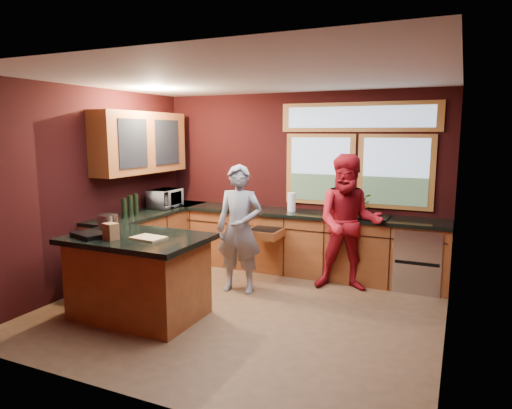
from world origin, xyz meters
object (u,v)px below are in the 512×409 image
Objects in this scene: island at (139,276)px; person_red at (349,223)px; stock_pot at (108,222)px; cutting_board at (149,238)px; person_grey at (239,229)px.

person_red is at bearing 43.79° from island.
cutting_board is at bearing -14.93° from stock_pot.
cutting_board is (0.20, -0.05, 0.48)m from island.
person_grey is 7.05× the size of stock_pot.
stock_pot is (-2.52, -1.74, 0.12)m from person_red.
island is 0.85× the size of person_red.
person_grey reaches higher than cutting_board.
stock_pot reaches higher than cutting_board.
person_grey is 4.83× the size of cutting_board.
person_grey is at bearing -165.32° from person_red.
person_red reaches higher than island.
person_red is 2.63m from cutting_board.
cutting_board is (-0.48, -1.29, 0.11)m from person_grey.
island is 1.46m from person_grey.
person_red reaches higher than person_grey.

